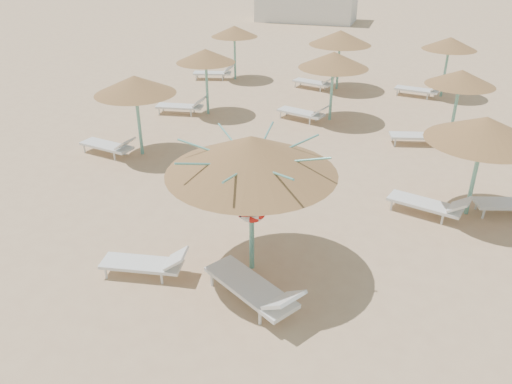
% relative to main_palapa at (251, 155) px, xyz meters
% --- Properties ---
extents(ground, '(120.00, 120.00, 0.00)m').
position_rel_main_palapa_xyz_m(ground, '(-0.30, -0.19, -2.74)').
color(ground, tan).
rests_on(ground, ground).
extents(main_palapa, '(3.52, 3.52, 3.15)m').
position_rel_main_palapa_xyz_m(main_palapa, '(0.00, 0.00, 0.00)').
color(main_palapa, '#65B0A1').
rests_on(main_palapa, ground).
extents(lounger_main_a, '(1.96, 0.86, 0.69)m').
position_rel_main_palapa_xyz_m(lounger_main_a, '(-2.08, -0.96, -2.41)').
color(lounger_main_a, silver).
rests_on(lounger_main_a, ground).
extents(lounger_main_b, '(2.36, 1.83, 0.85)m').
position_rel_main_palapa_xyz_m(lounger_main_b, '(0.45, -1.20, -2.34)').
color(lounger_main_b, silver).
rests_on(lounger_main_b, ground).
extents(palapa_field, '(20.15, 13.80, 2.72)m').
position_rel_main_palapa_xyz_m(palapa_field, '(2.83, 9.36, -0.44)').
color(palapa_field, '#65B0A1').
rests_on(palapa_field, ground).
extents(service_hut, '(8.40, 4.40, 3.25)m').
position_rel_main_palapa_xyz_m(service_hut, '(-6.30, 34.81, -1.10)').
color(service_hut, silver).
rests_on(service_hut, ground).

